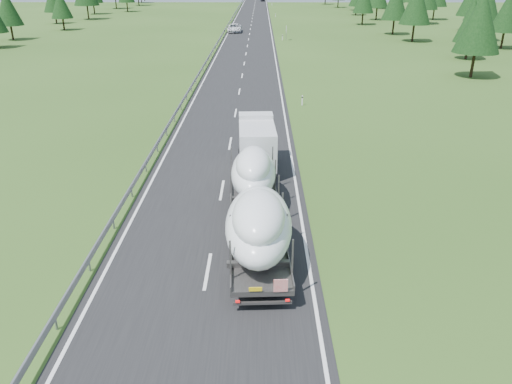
{
  "coord_description": "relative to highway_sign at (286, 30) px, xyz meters",
  "views": [
    {
      "loc": [
        2.35,
        -18.97,
        12.42
      ],
      "look_at": [
        2.14,
        4.61,
        1.86
      ],
      "focal_mm": 35.0,
      "sensor_mm": 36.0,
      "label": 1
    }
  ],
  "objects": [
    {
      "name": "highway_sign",
      "position": [
        0.0,
        0.0,
        0.0
      ],
      "size": [
        0.08,
        0.9,
        2.6
      ],
      "color": "slate",
      "rests_on": "ground"
    },
    {
      "name": "marker_posts",
      "position": [
        -0.7,
        75.0,
        -1.27
      ],
      "size": [
        0.13,
        350.08,
        1.0
      ],
      "color": "silver",
      "rests_on": "ground"
    },
    {
      "name": "distant_van",
      "position": [
        -10.48,
        13.02,
        -0.94
      ],
      "size": [
        2.92,
        6.28,
        1.74
      ],
      "primitive_type": "imported",
      "rotation": [
        0.0,
        0.0,
        0.0
      ],
      "color": "silver",
      "rests_on": "ground"
    },
    {
      "name": "guardrail",
      "position": [
        -12.5,
        19.94,
        -1.21
      ],
      "size": [
        0.1,
        400.0,
        0.76
      ],
      "color": "slate",
      "rests_on": "ground"
    },
    {
      "name": "boat_truck",
      "position": [
        -5.06,
        -74.96,
        0.25
      ],
      "size": [
        3.29,
        18.09,
        3.78
      ],
      "color": "silver",
      "rests_on": "ground"
    },
    {
      "name": "ground",
      "position": [
        -7.2,
        -80.0,
        -1.81
      ],
      "size": [
        400.0,
        400.0,
        0.0
      ],
      "primitive_type": "plane",
      "color": "#2C4B19",
      "rests_on": "ground"
    },
    {
      "name": "road_surface",
      "position": [
        -7.2,
        20.0,
        -1.8
      ],
      "size": [
        10.0,
        400.0,
        0.02
      ],
      "primitive_type": "cube",
      "color": "black",
      "rests_on": "ground"
    }
  ]
}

